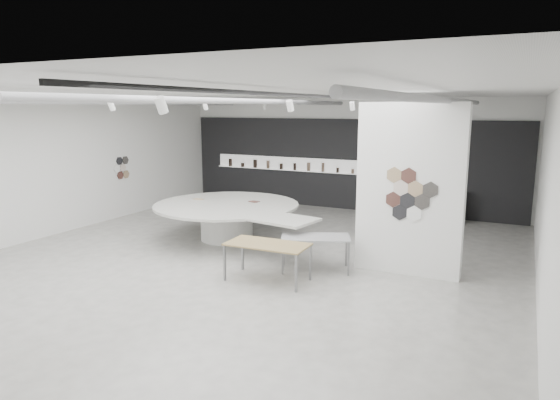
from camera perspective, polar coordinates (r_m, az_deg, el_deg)
The scene contains 7 objects.
room at distance 11.09m, azimuth -4.95°, elevation 3.16°, with size 12.02×14.02×3.82m.
back_wall_display at distance 17.40m, azimuth 7.07°, elevation 4.05°, with size 11.80×0.27×3.10m.
partition_column at distance 10.74m, azimuth 14.62°, elevation 1.13°, with size 2.20×0.38×3.60m.
display_island at distance 13.32m, azimuth -5.91°, elevation -1.88°, with size 5.16×4.45×0.98m.
sample_table_wood at distance 10.14m, azimuth -1.45°, elevation -5.31°, with size 1.69×0.88×0.78m.
sample_table_stone at distance 10.80m, azimuth 4.08°, elevation -4.51°, with size 1.64×1.25×0.75m.
kitchen_counter at distance 16.37m, azimuth 17.58°, elevation -0.58°, with size 1.66×0.68×1.30m.
Camera 1 is at (5.62, -9.39, 3.50)m, focal length 32.00 mm.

